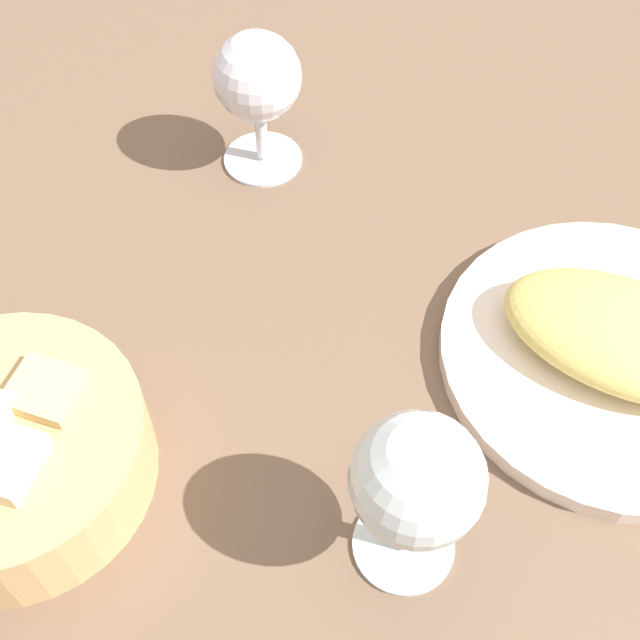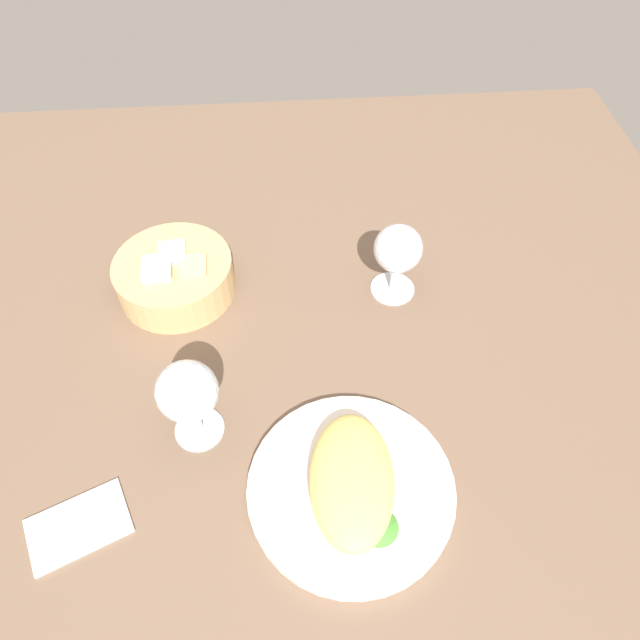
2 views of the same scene
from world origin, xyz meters
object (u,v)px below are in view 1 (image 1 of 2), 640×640
object	(u,v)px
plate	(614,357)
bread_basket	(10,451)
wine_glass_near	(257,83)
wine_glass_far	(416,484)

from	to	relation	value
plate	bread_basket	distance (cm)	40.67
plate	wine_glass_near	world-z (taller)	wine_glass_near
bread_basket	wine_glass_near	size ratio (longest dim) A/B	1.43
plate	wine_glass_near	xyz separation A→B (cm)	(31.28, -9.85, 7.28)
plate	wine_glass_near	size ratio (longest dim) A/B	2.01
wine_glass_far	bread_basket	bearing A→B (deg)	10.37
bread_basket	wine_glass_far	world-z (taller)	wine_glass_far
plate	wine_glass_far	world-z (taller)	wine_glass_far
wine_glass_near	wine_glass_far	bearing A→B (deg)	127.85
wine_glass_far	plate	bearing A→B (deg)	-117.49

